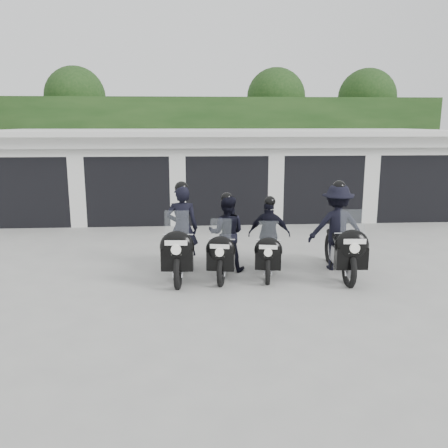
{
  "coord_description": "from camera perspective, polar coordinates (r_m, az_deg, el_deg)",
  "views": [
    {
      "loc": [
        -1.12,
        -9.36,
        3.23
      ],
      "look_at": [
        -0.42,
        0.74,
        1.05
      ],
      "focal_mm": 38.0,
      "sensor_mm": 36.0,
      "label": 1
    }
  ],
  "objects": [
    {
      "name": "ground",
      "position": [
        9.97,
        2.74,
        -6.78
      ],
      "size": [
        80.0,
        80.0,
        0.0
      ],
      "primitive_type": "plane",
      "color": "#9D9D98",
      "rests_on": "ground"
    },
    {
      "name": "background_vegetation",
      "position": [
        22.33,
        -0.12,
        10.97
      ],
      "size": [
        20.0,
        3.9,
        5.8
      ],
      "color": "#173312",
      "rests_on": "ground"
    },
    {
      "name": "police_bike_b",
      "position": [
        10.26,
        0.2,
        -1.79
      ],
      "size": [
        0.98,
        2.05,
        1.8
      ],
      "rotation": [
        0.0,
        0.0,
        -0.19
      ],
      "color": "black",
      "rests_on": "ground"
    },
    {
      "name": "police_bike_c",
      "position": [
        10.38,
        5.44,
        -1.88
      ],
      "size": [
        1.01,
        1.95,
        1.71
      ],
      "rotation": [
        0.0,
        0.0,
        -0.18
      ],
      "color": "black",
      "rests_on": "ground"
    },
    {
      "name": "police_bike_a",
      "position": [
        10.14,
        -5.19,
        -1.69
      ],
      "size": [
        0.8,
        2.36,
        2.05
      ],
      "rotation": [
        0.0,
        0.0,
        -0.07
      ],
      "color": "black",
      "rests_on": "ground"
    },
    {
      "name": "garage_block",
      "position": [
        17.55,
        -0.27,
        6.24
      ],
      "size": [
        16.4,
        6.8,
        2.96
      ],
      "color": "silver",
      "rests_on": "ground"
    },
    {
      "name": "police_bike_d",
      "position": [
        10.62,
        13.64,
        -1.01
      ],
      "size": [
        1.26,
        2.36,
        2.06
      ],
      "rotation": [
        0.0,
        0.0,
        -0.05
      ],
      "color": "black",
      "rests_on": "ground"
    }
  ]
}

